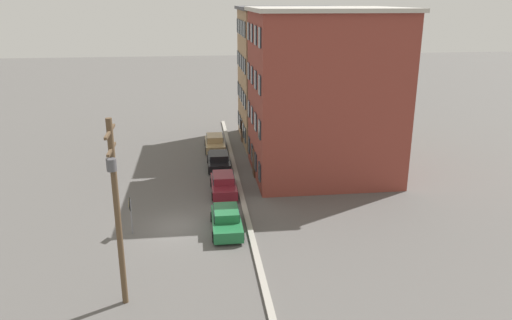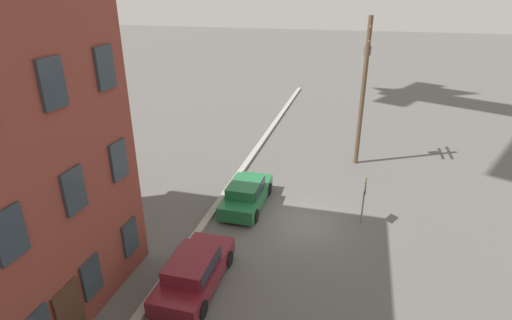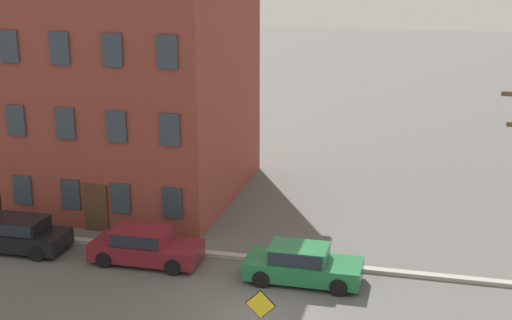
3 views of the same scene
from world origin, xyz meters
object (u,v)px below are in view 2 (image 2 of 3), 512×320
object	(u,v)px
car_maroon	(194,271)
caution_sign	(365,193)
car_green	(246,193)
utility_pole	(364,85)

from	to	relation	value
car_maroon	caution_sign	bearing A→B (deg)	-44.17
car_maroon	car_green	bearing A→B (deg)	-1.85
car_green	utility_pole	size ratio (longest dim) A/B	0.48
car_green	caution_sign	xyz separation A→B (m)	(-0.20, -5.88, 0.89)
car_green	utility_pole	distance (m)	10.08
caution_sign	utility_pole	size ratio (longest dim) A/B	0.27
utility_pole	caution_sign	bearing A→B (deg)	-176.19
car_maroon	utility_pole	xyz separation A→B (m)	(13.77, -5.59, 4.39)
caution_sign	utility_pole	xyz separation A→B (m)	(7.50, 0.50, 3.50)
utility_pole	car_maroon	bearing A→B (deg)	157.91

